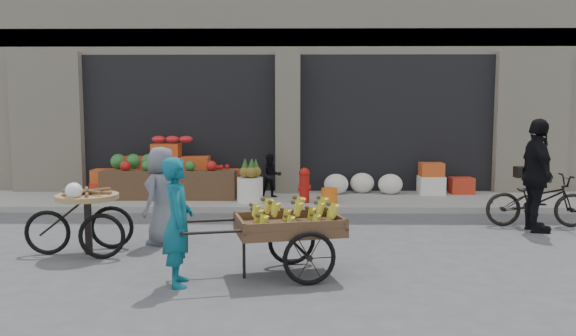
{
  "coord_description": "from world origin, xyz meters",
  "views": [
    {
      "loc": [
        0.15,
        -7.63,
        2.0
      ],
      "look_at": [
        0.05,
        0.89,
        1.1
      ],
      "focal_mm": 35.0,
      "sensor_mm": 36.0,
      "label": 1
    }
  ],
  "objects_px": {
    "pineapple_bin": "(250,190)",
    "seated_person": "(271,176)",
    "fire_hydrant": "(304,184)",
    "vendor_grey": "(162,196)",
    "cyclist": "(537,176)",
    "orange_bucket": "(329,196)",
    "tricycle_cart": "(87,214)",
    "banana_cart": "(285,223)",
    "bicycle": "(537,200)",
    "vendor_woman": "(178,222)"
  },
  "relations": [
    {
      "from": "pineapple_bin",
      "to": "seated_person",
      "type": "xyz_separation_m",
      "value": [
        0.4,
        0.6,
        0.21
      ]
    },
    {
      "from": "fire_hydrant",
      "to": "vendor_grey",
      "type": "relative_size",
      "value": 0.49
    },
    {
      "from": "vendor_grey",
      "to": "cyclist",
      "type": "bearing_deg",
      "value": 117.76
    },
    {
      "from": "orange_bucket",
      "to": "vendor_grey",
      "type": "xyz_separation_m",
      "value": [
        -2.66,
        -2.94,
        0.45
      ]
    },
    {
      "from": "pineapple_bin",
      "to": "tricycle_cart",
      "type": "xyz_separation_m",
      "value": [
        -1.95,
        -3.66,
        0.2
      ]
    },
    {
      "from": "seated_person",
      "to": "vendor_grey",
      "type": "xyz_separation_m",
      "value": [
        -1.46,
        -3.64,
        0.14
      ]
    },
    {
      "from": "fire_hydrant",
      "to": "cyclist",
      "type": "xyz_separation_m",
      "value": [
        3.74,
        -2.1,
        0.42
      ]
    },
    {
      "from": "banana_cart",
      "to": "cyclist",
      "type": "relative_size",
      "value": 1.21
    },
    {
      "from": "pineapple_bin",
      "to": "vendor_grey",
      "type": "relative_size",
      "value": 0.36
    },
    {
      "from": "orange_bucket",
      "to": "tricycle_cart",
      "type": "distance_m",
      "value": 5.04
    },
    {
      "from": "seated_person",
      "to": "bicycle",
      "type": "bearing_deg",
      "value": -36.83
    },
    {
      "from": "seated_person",
      "to": "tricycle_cart",
      "type": "relative_size",
      "value": 0.64
    },
    {
      "from": "orange_bucket",
      "to": "seated_person",
      "type": "bearing_deg",
      "value": 149.74
    },
    {
      "from": "pineapple_bin",
      "to": "bicycle",
      "type": "height_order",
      "value": "bicycle"
    },
    {
      "from": "vendor_woman",
      "to": "vendor_grey",
      "type": "bearing_deg",
      "value": 8.45
    },
    {
      "from": "fire_hydrant",
      "to": "bicycle",
      "type": "distance_m",
      "value": 4.29
    },
    {
      "from": "orange_bucket",
      "to": "bicycle",
      "type": "relative_size",
      "value": 0.19
    },
    {
      "from": "pineapple_bin",
      "to": "fire_hydrant",
      "type": "xyz_separation_m",
      "value": [
        1.1,
        -0.05,
        0.13
      ]
    },
    {
      "from": "orange_bucket",
      "to": "seated_person",
      "type": "relative_size",
      "value": 0.34
    },
    {
      "from": "bicycle",
      "to": "orange_bucket",
      "type": "bearing_deg",
      "value": 67.51
    },
    {
      "from": "banana_cart",
      "to": "bicycle",
      "type": "relative_size",
      "value": 1.31
    },
    {
      "from": "pineapple_bin",
      "to": "vendor_grey",
      "type": "distance_m",
      "value": 3.24
    },
    {
      "from": "seated_person",
      "to": "cyclist",
      "type": "relative_size",
      "value": 0.5
    },
    {
      "from": "seated_person",
      "to": "tricycle_cart",
      "type": "bearing_deg",
      "value": -128.86
    },
    {
      "from": "banana_cart",
      "to": "bicycle",
      "type": "height_order",
      "value": "bicycle"
    },
    {
      "from": "orange_bucket",
      "to": "banana_cart",
      "type": "height_order",
      "value": "banana_cart"
    },
    {
      "from": "seated_person",
      "to": "bicycle",
      "type": "relative_size",
      "value": 0.54
    },
    {
      "from": "tricycle_cart",
      "to": "vendor_grey",
      "type": "xyz_separation_m",
      "value": [
        0.89,
        0.62,
        0.16
      ]
    },
    {
      "from": "orange_bucket",
      "to": "banana_cart",
      "type": "xyz_separation_m",
      "value": [
        -0.81,
        -4.53,
        0.37
      ]
    },
    {
      "from": "vendor_woman",
      "to": "bicycle",
      "type": "distance_m",
      "value": 6.37
    },
    {
      "from": "tricycle_cart",
      "to": "fire_hydrant",
      "type": "bearing_deg",
      "value": 44.84
    },
    {
      "from": "seated_person",
      "to": "cyclist",
      "type": "xyz_separation_m",
      "value": [
        4.44,
        -2.75,
        0.34
      ]
    },
    {
      "from": "banana_cart",
      "to": "seated_person",
      "type": "bearing_deg",
      "value": 80.77
    },
    {
      "from": "seated_person",
      "to": "vendor_grey",
      "type": "relative_size",
      "value": 0.64
    },
    {
      "from": "fire_hydrant",
      "to": "vendor_woman",
      "type": "distance_m",
      "value": 5.2
    },
    {
      "from": "banana_cart",
      "to": "vendor_woman",
      "type": "height_order",
      "value": "vendor_woman"
    },
    {
      "from": "bicycle",
      "to": "pineapple_bin",
      "type": "bearing_deg",
      "value": 73.98
    },
    {
      "from": "banana_cart",
      "to": "cyclist",
      "type": "distance_m",
      "value": 4.76
    },
    {
      "from": "orange_bucket",
      "to": "seated_person",
      "type": "height_order",
      "value": "seated_person"
    },
    {
      "from": "orange_bucket",
      "to": "vendor_woman",
      "type": "xyz_separation_m",
      "value": [
        -2.02,
        -4.92,
        0.46
      ]
    },
    {
      "from": "seated_person",
      "to": "bicycle",
      "type": "height_order",
      "value": "seated_person"
    },
    {
      "from": "seated_person",
      "to": "bicycle",
      "type": "distance_m",
      "value": 5.2
    },
    {
      "from": "pineapple_bin",
      "to": "bicycle",
      "type": "bearing_deg",
      "value": -19.12
    },
    {
      "from": "seated_person",
      "to": "tricycle_cart",
      "type": "height_order",
      "value": "seated_person"
    },
    {
      "from": "fire_hydrant",
      "to": "banana_cart",
      "type": "bearing_deg",
      "value": -93.86
    },
    {
      "from": "fire_hydrant",
      "to": "orange_bucket",
      "type": "xyz_separation_m",
      "value": [
        0.5,
        -0.05,
        -0.23
      ]
    },
    {
      "from": "cyclist",
      "to": "orange_bucket",
      "type": "bearing_deg",
      "value": 60.81
    },
    {
      "from": "orange_bucket",
      "to": "cyclist",
      "type": "xyz_separation_m",
      "value": [
        3.24,
        -2.05,
        0.65
      ]
    },
    {
      "from": "cyclist",
      "to": "vendor_grey",
      "type": "bearing_deg",
      "value": 101.72
    },
    {
      "from": "tricycle_cart",
      "to": "bicycle",
      "type": "xyz_separation_m",
      "value": [
        6.99,
        1.92,
        -0.11
      ]
    }
  ]
}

